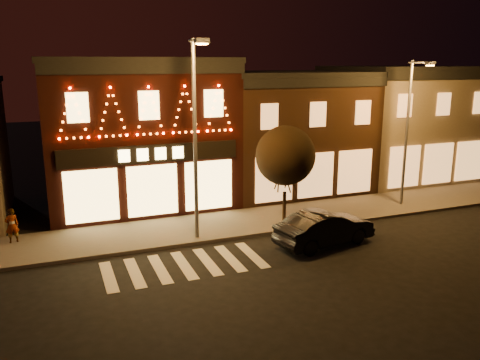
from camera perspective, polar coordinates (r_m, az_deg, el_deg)
ground at (r=16.89m, az=-2.88°, el=-14.92°), size 120.00×120.00×0.00m
sidewalk_far at (r=24.42m, az=-4.44°, el=-5.55°), size 44.00×4.00×0.15m
building_pulp at (r=28.72m, az=-11.97°, el=5.49°), size 10.20×8.34×8.30m
building_right_a at (r=31.75m, az=5.28°, el=5.74°), size 9.20×8.28×7.50m
building_right_b at (r=36.64m, az=18.06°, el=6.41°), size 9.20×8.28×7.80m
streetlamp_mid at (r=21.46m, az=-5.16°, el=6.32°), size 0.58×2.04×8.89m
streetlamp_right at (r=28.45m, az=19.20°, el=6.35°), size 0.57×1.84×8.00m
tree_right at (r=24.06m, az=5.31°, el=2.84°), size 2.95×2.95×4.93m
dark_sedan at (r=22.45m, az=9.85°, el=-5.55°), size 4.95×2.47×1.56m
pedestrian at (r=24.22m, az=-25.05°, el=-4.82°), size 0.66×0.52×1.59m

